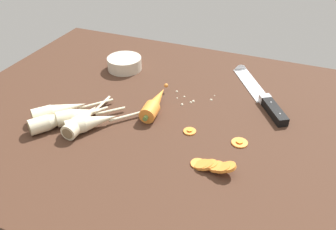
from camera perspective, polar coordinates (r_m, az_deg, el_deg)
The scene contains 13 objects.
ground_plane at distance 95.58cm, azimuth 0.45°, elevation -1.11°, with size 120.00×90.00×4.00cm, color #42281C.
chefs_knife at distance 107.74cm, azimuth 13.92°, elevation 3.91°, with size 21.44×31.11×4.18cm.
whole_carrot at distance 95.66cm, azimuth -2.11°, elevation 1.86°, with size 5.38×18.43×4.20cm.
parsnip_front at distance 92.08cm, azimuth -13.44°, elevation -0.70°, with size 4.00×19.84×4.00cm.
parsnip_mid_left at distance 90.56cm, azimuth -12.06°, elevation -1.15°, with size 14.96×16.17×4.00cm.
parsnip_mid_right at distance 97.17cm, azimuth -16.81°, elevation 0.73°, with size 15.67×17.75×4.00cm.
parsnip_back at distance 93.62cm, azimuth -17.36°, elevation -0.78°, with size 14.00×17.72×4.00cm.
parsnip_outer at distance 93.95cm, azimuth -13.87°, elevation 0.00°, with size 14.11×14.27×4.00cm.
carrot_slice_stack at distance 78.03cm, azimuth 7.12°, elevation -8.00°, with size 10.16×4.26×3.40cm.
carrot_slice_stray_near at distance 86.60cm, azimuth 11.32°, elevation -4.24°, with size 3.89×3.89×0.70cm.
carrot_slice_stray_mid at distance 88.65cm, azimuth 3.47°, elevation -2.50°, with size 3.17×3.17×0.70cm.
prep_bowl at distance 117.61cm, azimuth -6.94°, elevation 8.21°, with size 11.00×11.00×4.00cm.
mince_crumbs at distance 101.17cm, azimuth 3.56°, elevation 2.62°, with size 11.41×8.59×0.79cm.
Camera 1 is at (28.68, -72.45, 53.35)cm, focal length 38.33 mm.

